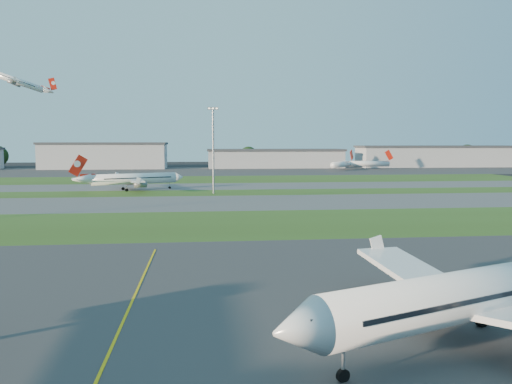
{
  "coord_description": "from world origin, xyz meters",
  "views": [
    {
      "loc": [
        12.08,
        -41.91,
        15.58
      ],
      "look_at": [
        20.96,
        42.5,
        7.0
      ],
      "focal_mm": 35.0,
      "sensor_mm": 36.0,
      "label": 1
    }
  ],
  "objects": [
    {
      "name": "tree_mid_east",
      "position": [
        40.0,
        269.0,
        6.81
      ],
      "size": [
        11.55,
        11.55,
        12.6
      ],
      "color": "black",
      "rests_on": "ground"
    },
    {
      "name": "ground",
      "position": [
        0.0,
        0.0,
        0.0
      ],
      "size": [
        700.0,
        700.0,
        0.0
      ],
      "primitive_type": "plane",
      "color": "black",
      "rests_on": "ground"
    },
    {
      "name": "yellow_line",
      "position": [
        5.0,
        0.0,
        0.0
      ],
      "size": [
        0.25,
        60.0,
        0.02
      ],
      "primitive_type": "cube",
      "color": "gold",
      "rests_on": "ground"
    },
    {
      "name": "hangar_west",
      "position": [
        -45.0,
        255.0,
        7.64
      ],
      "size": [
        71.4,
        23.0,
        15.2
      ],
      "color": "#989A9F",
      "rests_on": "ground"
    },
    {
      "name": "apron_near",
      "position": [
        0.0,
        0.0,
        0.01
      ],
      "size": [
        300.0,
        70.0,
        0.01
      ],
      "primitive_type": "cube",
      "color": "#333335",
      "rests_on": "ground"
    },
    {
      "name": "tree_mid_west",
      "position": [
        -20.0,
        266.0,
        5.84
      ],
      "size": [
        9.9,
        9.9,
        10.8
      ],
      "color": "black",
      "rests_on": "ground"
    },
    {
      "name": "grass_strip_b",
      "position": [
        0.0,
        110.0,
        0.01
      ],
      "size": [
        300.0,
        18.0,
        0.01
      ],
      "primitive_type": "cube",
      "color": "#354D19",
      "rests_on": "ground"
    },
    {
      "name": "airliner_taxiing",
      "position": [
        -10.33,
        120.39,
        3.67
      ],
      "size": [
        31.66,
        26.89,
        10.46
      ],
      "rotation": [
        0.0,
        0.0,
        3.53
      ],
      "color": "white",
      "rests_on": "ground"
    },
    {
      "name": "apron_far",
      "position": [
        0.0,
        225.0,
        0.01
      ],
      "size": [
        400.0,
        80.0,
        0.01
      ],
      "primitive_type": "cube",
      "color": "#333335",
      "rests_on": "ground"
    },
    {
      "name": "airliner_departing",
      "position": [
        -79.69,
        220.35,
        45.52
      ],
      "size": [
        32.16,
        27.14,
        10.05
      ],
      "rotation": [
        0.0,
        0.0,
        0.12
      ],
      "color": "white"
    },
    {
      "name": "hangar_east",
      "position": [
        55.0,
        255.0,
        5.64
      ],
      "size": [
        81.6,
        23.0,
        11.2
      ],
      "color": "#989A9F",
      "rests_on": "ground"
    },
    {
      "name": "airliner_parked",
      "position": [
        33.34,
        -6.91,
        4.06
      ],
      "size": [
        35.28,
        29.89,
        11.56
      ],
      "rotation": [
        0.0,
        0.0,
        0.37
      ],
      "color": "white",
      "rests_on": "ground"
    },
    {
      "name": "mini_jet_near",
      "position": [
        88.06,
        225.3,
        3.28
      ],
      "size": [
        19.22,
        23.42,
        9.48
      ],
      "rotation": [
        0.0,
        0.0,
        0.9
      ],
      "color": "white",
      "rests_on": "ground"
    },
    {
      "name": "taxiway_a",
      "position": [
        0.0,
        85.0,
        0.01
      ],
      "size": [
        300.0,
        32.0,
        0.01
      ],
      "primitive_type": "cube",
      "color": "#515154",
      "rests_on": "ground"
    },
    {
      "name": "grass_strip_a",
      "position": [
        0.0,
        52.0,
        0.01
      ],
      "size": [
        300.0,
        34.0,
        0.01
      ],
      "primitive_type": "cube",
      "color": "#354D19",
      "rests_on": "ground"
    },
    {
      "name": "tree_east",
      "position": [
        115.0,
        267.0,
        6.16
      ],
      "size": [
        10.45,
        10.45,
        11.4
      ],
      "color": "black",
      "rests_on": "ground"
    },
    {
      "name": "tree_far_east",
      "position": [
        185.0,
        271.0,
        7.46
      ],
      "size": [
        12.65,
        12.65,
        13.8
      ],
      "color": "black",
      "rests_on": "ground"
    },
    {
      "name": "light_mast_centre",
      "position": [
        15.0,
        108.0,
        14.81
      ],
      "size": [
        3.2,
        0.7,
        25.8
      ],
      "color": "gray",
      "rests_on": "ground"
    },
    {
      "name": "hangar_far_east",
      "position": [
        155.0,
        255.0,
        6.64
      ],
      "size": [
        96.9,
        23.0,
        13.2
      ],
      "color": "#989A9F",
      "rests_on": "ground"
    },
    {
      "name": "grass_strip_c",
      "position": [
        0.0,
        165.0,
        0.01
      ],
      "size": [
        300.0,
        40.0,
        0.01
      ],
      "primitive_type": "cube",
      "color": "#354D19",
      "rests_on": "ground"
    },
    {
      "name": "mini_jet_far",
      "position": [
        103.95,
        231.97,
        3.28
      ],
      "size": [
        28.62,
        3.69,
        9.48
      ],
      "rotation": [
        0.0,
        0.0,
        -0.02
      ],
      "color": "white",
      "rests_on": "ground"
    },
    {
      "name": "taxiway_b",
      "position": [
        0.0,
        132.0,
        0.01
      ],
      "size": [
        300.0,
        26.0,
        0.01
      ],
      "primitive_type": "cube",
      "color": "#515154",
      "rests_on": "ground"
    }
  ]
}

